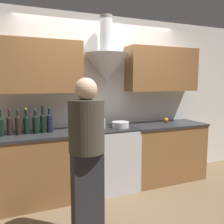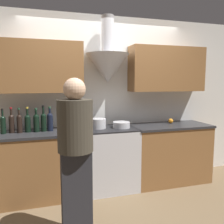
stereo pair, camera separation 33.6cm
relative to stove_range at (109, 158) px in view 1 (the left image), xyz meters
The scene contains 16 objects.
ground_plane 0.58m from the stove_range, 90.00° to the right, with size 12.00×12.00×0.00m, color brown.
wall_back 1.05m from the stove_range, 87.02° to the left, with size 8.40×0.64×2.60m.
counter_left 0.95m from the stove_range, behind, with size 1.17×0.62×0.92m.
counter_right 0.99m from the stove_range, ahead, with size 1.25×0.62×0.92m.
stove_range is the anchor object (origin of this frame).
wine_bottle_0 1.56m from the stove_range, behind, with size 0.07×0.07×0.33m.
wine_bottle_1 1.47m from the stove_range, behind, with size 0.07×0.07×0.34m.
wine_bottle_2 1.38m from the stove_range, behind, with size 0.07×0.07×0.33m.
wine_bottle_3 1.29m from the stove_range, behind, with size 0.08×0.08×0.34m.
wine_bottle_4 1.19m from the stove_range, behind, with size 0.08×0.08×0.32m.
wine_bottle_5 1.11m from the stove_range, behind, with size 0.07×0.07×0.36m.
wine_bottle_6 1.04m from the stove_range, behind, with size 0.08×0.08×0.34m.
stock_pot 0.56m from the stove_range, 169.73° to the left, with size 0.22×0.22×0.14m.
mixing_bowl 0.53m from the stove_range, ahead, with size 0.25×0.25×0.09m.
orange_fruit 1.18m from the stove_range, ahead, with size 0.08×0.08×0.08m.
person_foreground_left 1.31m from the stove_range, 121.79° to the right, with size 0.34×0.34×1.64m.
Camera 1 is at (-1.27, -2.83, 1.59)m, focal length 38.00 mm.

